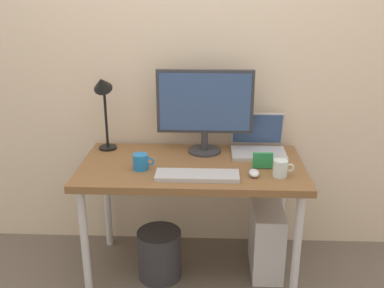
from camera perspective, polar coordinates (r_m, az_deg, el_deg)
name	(u,v)px	position (r m, az deg, el deg)	size (l,w,h in m)	color
ground_plane	(192,270)	(2.85, 0.00, -15.91)	(6.00, 6.00, 0.00)	#665B51
back_wall	(195,49)	(2.73, 0.35, 12.15)	(4.40, 0.04, 2.60)	beige
desk	(192,175)	(2.53, 0.00, -4.01)	(1.26, 0.66, 0.71)	brown
monitor	(205,106)	(2.60, 1.67, 4.88)	(0.57, 0.20, 0.50)	#333338
laptop	(258,143)	(2.69, 8.53, 0.16)	(0.32, 0.26, 0.23)	#B2B2B7
desk_lamp	(103,96)	(2.66, -11.41, 6.15)	(0.11, 0.16, 0.48)	black
keyboard	(197,176)	(2.32, 0.69, -4.09)	(0.44, 0.14, 0.02)	#B2B2B7
mouse	(254,173)	(2.36, 8.02, -3.73)	(0.06, 0.09, 0.03)	silver
coffee_mug	(141,162)	(2.43, -6.64, -2.30)	(0.12, 0.08, 0.09)	#1E72BF
glass_cup	(281,168)	(2.37, 11.38, -3.10)	(0.11, 0.08, 0.09)	silver
photo_frame	(263,160)	(2.45, 9.12, -2.10)	(0.11, 0.02, 0.09)	#268C4C
computer_tower	(266,239)	(2.78, 9.57, -12.03)	(0.18, 0.36, 0.42)	silver
wastebasket	(160,254)	(2.72, -4.22, -13.99)	(0.26, 0.26, 0.30)	#333338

